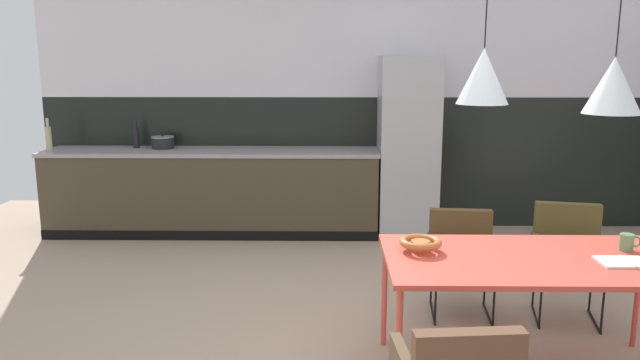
{
  "coord_description": "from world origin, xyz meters",
  "views": [
    {
      "loc": [
        -0.27,
        -3.3,
        1.85
      ],
      "look_at": [
        -0.34,
        1.07,
        0.97
      ],
      "focal_mm": 34.24,
      "sensor_mm": 36.0,
      "label": 1
    }
  ],
  "objects_px": {
    "armchair_by_stool": "(462,249)",
    "pendant_lamp_over_table_near": "(483,76)",
    "refrigerator_column": "(408,147)",
    "open_book": "(628,262)",
    "bottle_oil_tall": "(49,138)",
    "dining_table": "(535,265)",
    "cooking_pot": "(163,142)",
    "bottle_wine_green": "(136,137)",
    "fruit_bowl": "(420,243)",
    "pendant_lamp_over_table_far": "(613,85)",
    "mug_tall_blue": "(627,242)",
    "armchair_far_side": "(568,247)"
  },
  "relations": [
    {
      "from": "pendant_lamp_over_table_near",
      "to": "pendant_lamp_over_table_far",
      "type": "xyz_separation_m",
      "value": [
        0.68,
        -0.05,
        -0.05
      ]
    },
    {
      "from": "bottle_oil_tall",
      "to": "armchair_far_side",
      "type": "bearing_deg",
      "value": -23.33
    },
    {
      "from": "fruit_bowl",
      "to": "bottle_wine_green",
      "type": "bearing_deg",
      "value": 130.6
    },
    {
      "from": "fruit_bowl",
      "to": "pendant_lamp_over_table_far",
      "type": "bearing_deg",
      "value": -6.57
    },
    {
      "from": "mug_tall_blue",
      "to": "bottle_oil_tall",
      "type": "height_order",
      "value": "bottle_oil_tall"
    },
    {
      "from": "open_book",
      "to": "cooking_pot",
      "type": "bearing_deg",
      "value": 136.86
    },
    {
      "from": "armchair_by_stool",
      "to": "armchair_far_side",
      "type": "distance_m",
      "value": 0.75
    },
    {
      "from": "open_book",
      "to": "pendant_lamp_over_table_far",
      "type": "bearing_deg",
      "value": 146.53
    },
    {
      "from": "dining_table",
      "to": "pendant_lamp_over_table_near",
      "type": "height_order",
      "value": "pendant_lamp_over_table_near"
    },
    {
      "from": "refrigerator_column",
      "to": "armchair_by_stool",
      "type": "relative_size",
      "value": 2.51
    },
    {
      "from": "fruit_bowl",
      "to": "pendant_lamp_over_table_near",
      "type": "relative_size",
      "value": 0.2
    },
    {
      "from": "pendant_lamp_over_table_near",
      "to": "armchair_by_stool",
      "type": "bearing_deg",
      "value": 81.41
    },
    {
      "from": "dining_table",
      "to": "open_book",
      "type": "height_order",
      "value": "open_book"
    },
    {
      "from": "bottle_wine_green",
      "to": "pendant_lamp_over_table_far",
      "type": "bearing_deg",
      "value": -41.31
    },
    {
      "from": "pendant_lamp_over_table_near",
      "to": "dining_table",
      "type": "bearing_deg",
      "value": -6.77
    },
    {
      "from": "armchair_by_stool",
      "to": "pendant_lamp_over_table_near",
      "type": "xyz_separation_m",
      "value": [
        -0.14,
        -0.92,
        1.28
      ]
    },
    {
      "from": "pendant_lamp_over_table_near",
      "to": "fruit_bowl",
      "type": "bearing_deg",
      "value": 167.45
    },
    {
      "from": "cooking_pot",
      "to": "bottle_wine_green",
      "type": "distance_m",
      "value": 0.3
    },
    {
      "from": "fruit_bowl",
      "to": "open_book",
      "type": "height_order",
      "value": "fruit_bowl"
    },
    {
      "from": "bottle_wine_green",
      "to": "pendant_lamp_over_table_near",
      "type": "height_order",
      "value": "pendant_lamp_over_table_near"
    },
    {
      "from": "dining_table",
      "to": "open_book",
      "type": "xyz_separation_m",
      "value": [
        0.47,
        -0.09,
        0.05
      ]
    },
    {
      "from": "armchair_by_stool",
      "to": "pendant_lamp_over_table_near",
      "type": "height_order",
      "value": "pendant_lamp_over_table_near"
    },
    {
      "from": "pendant_lamp_over_table_near",
      "to": "pendant_lamp_over_table_far",
      "type": "relative_size",
      "value": 0.96
    },
    {
      "from": "pendant_lamp_over_table_near",
      "to": "pendant_lamp_over_table_far",
      "type": "bearing_deg",
      "value": -3.92
    },
    {
      "from": "bottle_oil_tall",
      "to": "pendant_lamp_over_table_near",
      "type": "xyz_separation_m",
      "value": [
        3.72,
        -2.84,
        0.71
      ]
    },
    {
      "from": "open_book",
      "to": "bottle_wine_green",
      "type": "height_order",
      "value": "bottle_wine_green"
    },
    {
      "from": "open_book",
      "to": "bottle_oil_tall",
      "type": "xyz_separation_m",
      "value": [
        -4.54,
        2.97,
        0.29
      ]
    },
    {
      "from": "cooking_pot",
      "to": "pendant_lamp_over_table_near",
      "type": "height_order",
      "value": "pendant_lamp_over_table_near"
    },
    {
      "from": "armchair_far_side",
      "to": "bottle_oil_tall",
      "type": "distance_m",
      "value": 5.04
    },
    {
      "from": "refrigerator_column",
      "to": "mug_tall_blue",
      "type": "height_order",
      "value": "refrigerator_column"
    },
    {
      "from": "pendant_lamp_over_table_near",
      "to": "bottle_wine_green",
      "type": "bearing_deg",
      "value": 133.07
    },
    {
      "from": "armchair_far_side",
      "to": "pendant_lamp_over_table_near",
      "type": "relative_size",
      "value": 0.67
    },
    {
      "from": "armchair_by_stool",
      "to": "bottle_wine_green",
      "type": "xyz_separation_m",
      "value": [
        -3.04,
        2.18,
        0.54
      ]
    },
    {
      "from": "open_book",
      "to": "cooking_pot",
      "type": "xyz_separation_m",
      "value": [
        -3.42,
        3.21,
        0.22
      ]
    },
    {
      "from": "fruit_bowl",
      "to": "bottle_oil_tall",
      "type": "height_order",
      "value": "bottle_oil_tall"
    },
    {
      "from": "open_book",
      "to": "bottle_oil_tall",
      "type": "height_order",
      "value": "bottle_oil_tall"
    },
    {
      "from": "refrigerator_column",
      "to": "armchair_by_stool",
      "type": "height_order",
      "value": "refrigerator_column"
    },
    {
      "from": "bottle_oil_tall",
      "to": "cooking_pot",
      "type": "bearing_deg",
      "value": 12.09
    },
    {
      "from": "refrigerator_column",
      "to": "cooking_pot",
      "type": "height_order",
      "value": "refrigerator_column"
    },
    {
      "from": "fruit_bowl",
      "to": "open_book",
      "type": "relative_size",
      "value": 0.8
    },
    {
      "from": "cooking_pot",
      "to": "armchair_far_side",
      "type": "bearing_deg",
      "value": -32.5
    },
    {
      "from": "armchair_by_stool",
      "to": "bottle_wine_green",
      "type": "distance_m",
      "value": 3.78
    },
    {
      "from": "mug_tall_blue",
      "to": "cooking_pot",
      "type": "bearing_deg",
      "value": 139.78
    },
    {
      "from": "fruit_bowl",
      "to": "bottle_oil_tall",
      "type": "relative_size",
      "value": 0.72
    },
    {
      "from": "cooking_pot",
      "to": "bottle_wine_green",
      "type": "relative_size",
      "value": 0.86
    },
    {
      "from": "bottle_oil_tall",
      "to": "dining_table",
      "type": "bearing_deg",
      "value": -35.3
    },
    {
      "from": "cooking_pot",
      "to": "open_book",
      "type": "bearing_deg",
      "value": -43.14
    },
    {
      "from": "refrigerator_column",
      "to": "pendant_lamp_over_table_near",
      "type": "height_order",
      "value": "pendant_lamp_over_table_near"
    },
    {
      "from": "bottle_wine_green",
      "to": "bottle_oil_tall",
      "type": "distance_m",
      "value": 0.86
    },
    {
      "from": "fruit_bowl",
      "to": "pendant_lamp_over_table_far",
      "type": "height_order",
      "value": "pendant_lamp_over_table_far"
    }
  ]
}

